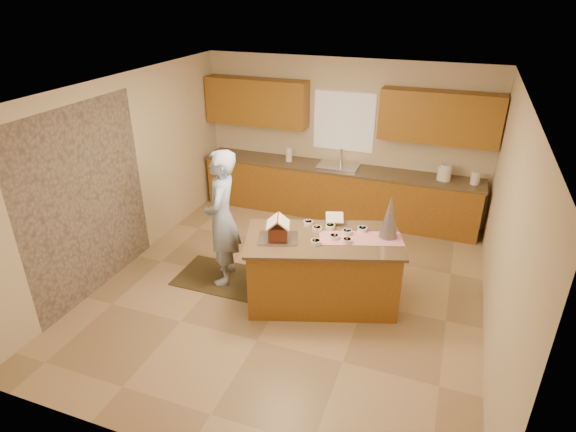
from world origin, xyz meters
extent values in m
plane|color=tan|center=(0.00, 0.00, 0.00)|extent=(5.50, 5.50, 0.00)
plane|color=silver|center=(0.00, 0.00, 2.70)|extent=(5.50, 5.50, 0.00)
plane|color=beige|center=(0.00, 2.75, 1.35)|extent=(5.50, 5.50, 0.00)
plane|color=beige|center=(0.00, -2.75, 1.35)|extent=(5.50, 5.50, 0.00)
plane|color=beige|center=(-2.50, 0.00, 1.35)|extent=(5.50, 5.50, 0.00)
plane|color=beige|center=(2.50, 0.00, 1.35)|extent=(5.50, 5.50, 0.00)
plane|color=gray|center=(-2.48, -0.80, 1.25)|extent=(0.00, 2.50, 2.50)
cube|color=white|center=(0.00, 2.72, 1.65)|extent=(1.05, 0.03, 1.00)
cube|color=olive|center=(0.00, 2.45, 0.44)|extent=(4.80, 0.60, 0.88)
cube|color=brown|center=(0.00, 2.45, 0.90)|extent=(4.85, 0.63, 0.04)
cube|color=#9E6D22|center=(-1.55, 2.57, 1.90)|extent=(1.85, 0.35, 0.80)
cube|color=#9E6D22|center=(1.55, 2.57, 1.90)|extent=(1.85, 0.35, 0.80)
cube|color=silver|center=(0.00, 2.45, 0.89)|extent=(0.70, 0.45, 0.12)
cylinder|color=silver|center=(0.00, 2.63, 1.06)|extent=(0.03, 0.03, 0.28)
cube|color=olive|center=(0.48, -0.11, 0.45)|extent=(2.03, 1.44, 0.90)
cube|color=brown|center=(0.48, -0.11, 0.92)|extent=(2.14, 1.55, 0.04)
cube|color=#B60D28|center=(0.92, 0.03, 0.94)|extent=(1.08, 0.67, 0.01)
cube|color=silver|center=(-0.03, -0.34, 0.95)|extent=(0.55, 0.48, 0.03)
cube|color=white|center=(0.51, 0.30, 1.03)|extent=(0.27, 0.24, 0.10)
cone|color=#A4A3AF|center=(1.22, 0.18, 1.22)|extent=(0.28, 0.28, 0.56)
cube|color=black|center=(-0.98, -0.09, 0.01)|extent=(1.29, 0.84, 0.01)
imported|color=#97AFD7|center=(-0.93, -0.09, 0.96)|extent=(0.63, 0.79, 1.89)
cylinder|color=white|center=(1.72, 2.45, 1.03)|extent=(0.16, 0.16, 0.22)
cylinder|color=white|center=(1.77, 2.45, 1.05)|extent=(0.18, 0.18, 0.27)
cylinder|color=white|center=(2.22, 2.45, 1.02)|extent=(0.14, 0.14, 0.20)
cylinder|color=white|center=(-0.90, 2.45, 1.04)|extent=(0.11, 0.11, 0.24)
cube|color=maroon|center=(-0.03, -0.34, 1.05)|extent=(0.29, 0.30, 0.16)
cube|color=white|center=(-0.10, -0.36, 1.18)|extent=(0.23, 0.32, 0.13)
cube|color=white|center=(0.03, -0.31, 1.18)|extent=(0.23, 0.32, 0.13)
cylinder|color=red|center=(-0.03, -0.34, 1.24)|extent=(0.11, 0.28, 0.02)
cylinder|color=#DC4326|center=(0.79, -0.13, 0.97)|extent=(0.12, 0.12, 0.06)
cylinder|color=#FD7977|center=(0.44, -0.30, 0.97)|extent=(0.12, 0.12, 0.06)
cylinder|color=#FFA528|center=(0.61, -0.09, 0.97)|extent=(0.12, 0.12, 0.06)
cylinder|color=#A1356E|center=(0.20, 0.16, 0.97)|extent=(0.12, 0.12, 0.06)
cylinder|color=#35C2C9|center=(0.90, 0.22, 0.97)|extent=(0.12, 0.12, 0.06)
cylinder|color=white|center=(0.73, 0.08, 0.97)|extent=(0.12, 0.12, 0.06)
cylinder|color=orange|center=(0.35, 0.04, 0.97)|extent=(0.12, 0.12, 0.06)
cylinder|color=green|center=(0.49, 0.16, 0.97)|extent=(0.12, 0.12, 0.06)
camera|label=1|loc=(1.84, -5.12, 3.78)|focal=29.69mm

